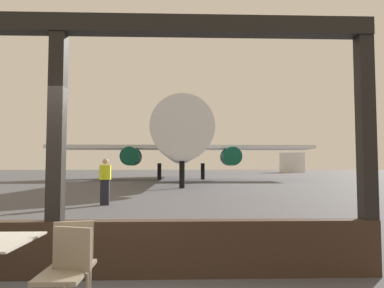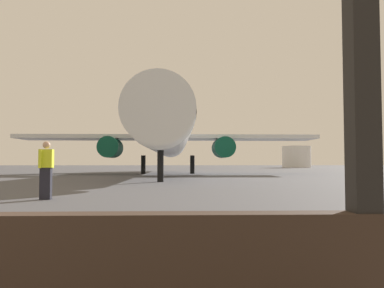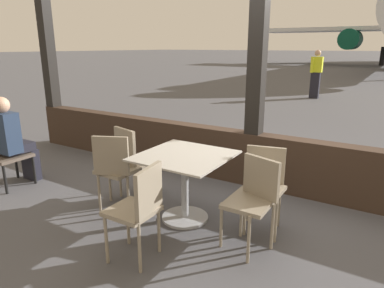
{
  "view_description": "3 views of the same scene",
  "coord_description": "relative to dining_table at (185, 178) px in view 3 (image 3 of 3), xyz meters",
  "views": [
    {
      "loc": [
        1.63,
        -4.88,
        1.45
      ],
      "look_at": [
        2.27,
        14.15,
        2.62
      ],
      "focal_mm": 34.14,
      "sensor_mm": 36.0,
      "label": 1
    },
    {
      "loc": [
        2.78,
        -2.9,
        1.11
      ],
      "look_at": [
        3.63,
        20.95,
        2.23
      ],
      "focal_mm": 36.66,
      "sensor_mm": 36.0,
      "label": 2
    },
    {
      "loc": [
        1.66,
        -4.3,
        1.88
      ],
      "look_at": [
        -0.59,
        -0.65,
        0.65
      ],
      "focal_mm": 32.15,
      "sensor_mm": 36.0,
      "label": 3
    }
  ],
  "objects": [
    {
      "name": "window_frame",
      "position": [
        0.24,
        1.36,
        0.7
      ],
      "size": [
        8.55,
        0.24,
        3.48
      ],
      "color": "#38281E",
      "rests_on": "ground"
    },
    {
      "name": "seated_passenger",
      "position": [
        -2.57,
        -0.38,
        0.18
      ],
      "size": [
        0.4,
        0.47,
        1.24
      ],
      "color": "black",
      "rests_on": "ground"
    },
    {
      "name": "lounge_bench",
      "position": [
        -2.57,
        -0.45,
        -0.11
      ],
      "size": [
        0.48,
        0.48,
        0.44
      ],
      "color": "brown",
      "rests_on": "ground"
    },
    {
      "name": "dining_table",
      "position": [
        0.0,
        0.0,
        0.0
      ],
      "size": [
        0.93,
        0.93,
        0.75
      ],
      "color": "#ADA89E",
      "rests_on": "ground"
    },
    {
      "name": "cafe_chair_window_right",
      "position": [
        -0.84,
        0.1,
        0.06
      ],
      "size": [
        0.47,
        0.47,
        0.93
      ],
      "color": "gray",
      "rests_on": "ground"
    },
    {
      "name": "cafe_chair_window_left",
      "position": [
        -0.78,
        -0.26,
        0.07
      ],
      "size": [
        0.51,
        0.51,
        0.93
      ],
      "color": "gray",
      "rests_on": "ground"
    },
    {
      "name": "cafe_chair_side_extra",
      "position": [
        0.8,
        0.26,
        0.04
      ],
      "size": [
        0.46,
        0.46,
        0.87
      ],
      "color": "gray",
      "rests_on": "ground"
    },
    {
      "name": "ground_crew_worker",
      "position": [
        -0.93,
        10.34,
        0.41
      ],
      "size": [
        0.4,
        0.51,
        1.74
      ],
      "color": "black",
      "rests_on": "ground"
    },
    {
      "name": "cafe_chair_aisle_left",
      "position": [
        0.84,
        -0.11,
        0.04
      ],
      "size": [
        0.48,
        0.48,
        0.88
      ],
      "color": "gray",
      "rests_on": "ground"
    },
    {
      "name": "cafe_chair_aisle_right",
      "position": [
        0.08,
        -0.85,
        0.06
      ],
      "size": [
        0.43,
        0.43,
        0.9
      ],
      "color": "gray",
      "rests_on": "ground"
    }
  ]
}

